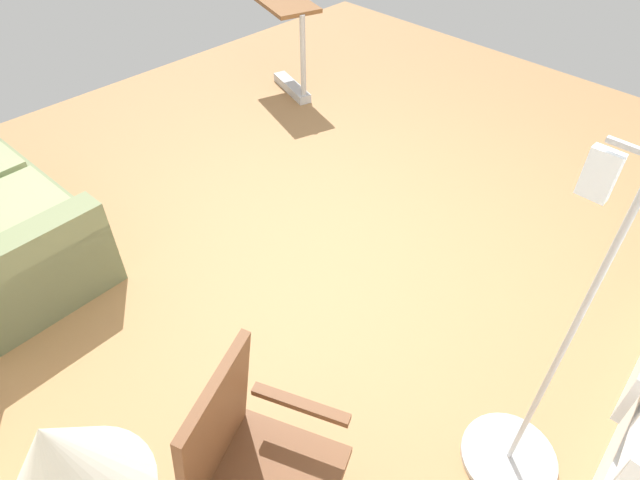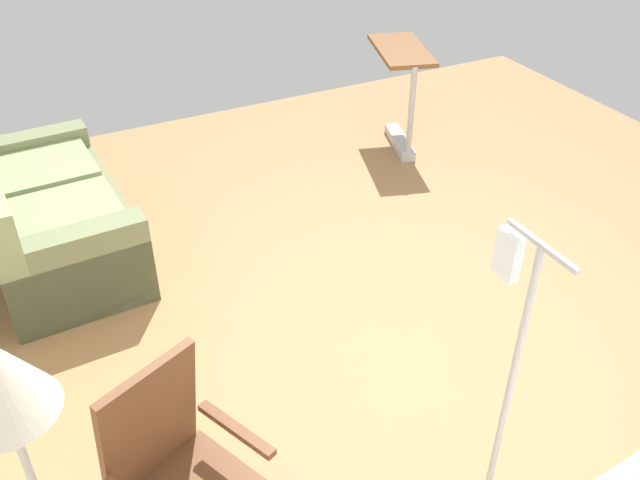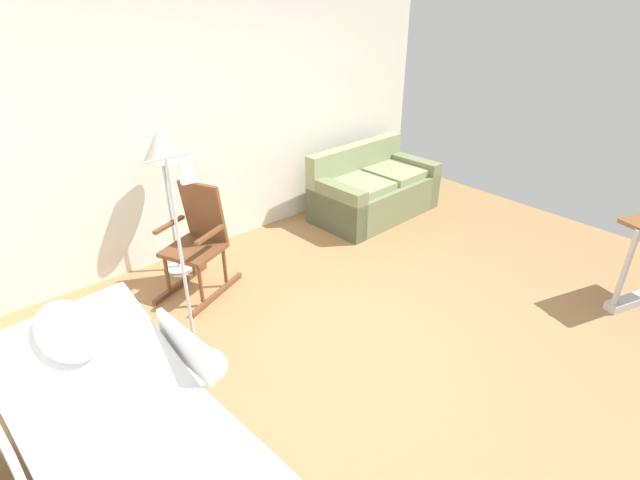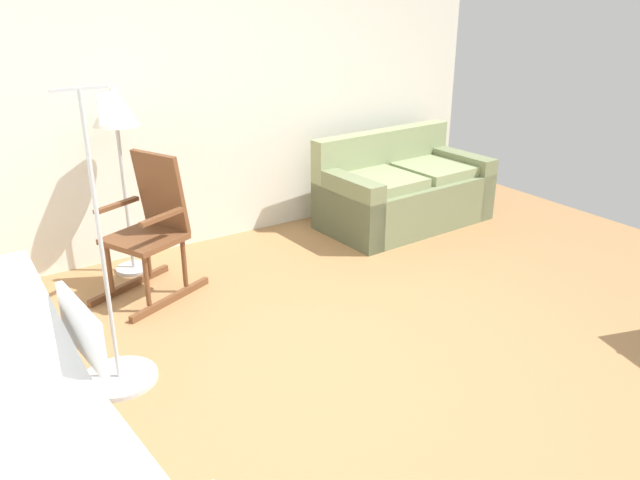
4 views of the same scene
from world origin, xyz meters
name	(u,v)px [view 1 (image 1 of 4)]	position (x,y,z in m)	size (l,w,h in m)	color
ground_plane	(373,253)	(0.00, 0.00, 0.00)	(6.99, 6.99, 0.00)	#9E7247
rocking_chair	(254,473)	(-0.78, 1.63, 0.50)	(0.89, 0.74, 1.05)	brown
overbed_table	(287,35)	(2.14, -1.22, 0.53)	(0.88, 0.62, 0.84)	#B2B5BA
iv_pole	(519,431)	(-1.36, 0.62, 0.25)	(0.44, 0.44, 1.69)	#B2B5BA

